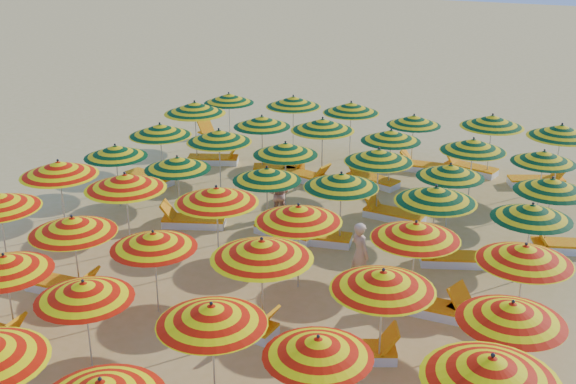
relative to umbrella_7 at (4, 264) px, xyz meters
The scene contains 63 objects.
ground 6.69m from the umbrella_7, 59.39° to the left, with size 120.00×120.00×0.00m, color tan.
umbrella_7 is the anchor object (origin of this frame).
umbrella_8 2.06m from the umbrella_7, ahead, with size 2.37×2.37×1.91m.
umbrella_9 4.66m from the umbrella_7, ahead, with size 2.44×2.44×2.02m.
umbrella_10 6.58m from the umbrella_7, ahead, with size 1.80×1.80×1.89m.
umbrella_11 9.21m from the umbrella_7, ahead, with size 2.61×2.61×2.17m.
umbrella_13 1.92m from the umbrella_7, 88.19° to the left, with size 1.94×1.94×2.02m.
umbrella_14 2.91m from the umbrella_7, 46.77° to the left, with size 2.00×2.00×1.93m.
umbrella_15 4.98m from the umbrella_7, 27.08° to the left, with size 2.59×2.59×2.17m.
umbrella_16 7.26m from the umbrella_7, 17.33° to the left, with size 2.56×2.56×2.07m.
umbrella_17 9.46m from the umbrella_7, 12.82° to the left, with size 2.02×2.02×1.98m.
umbrella_18 5.16m from the umbrella_7, 119.31° to the left, with size 2.48×2.48×2.14m.
umbrella_19 4.40m from the umbrella_7, 94.67° to the left, with size 2.17×2.17×2.15m.
umbrella_20 5.03m from the umbrella_7, 65.05° to the left, with size 2.48×2.48×2.12m.
umbrella_21 6.14m from the umbrella_7, 45.53° to the left, with size 2.23×2.23×2.09m.
umbrella_22 8.30m from the umbrella_7, 33.87° to the left, with size 2.27×2.27×2.04m.
umbrella_23 10.16m from the umbrella_7, 25.95° to the left, with size 2.36×2.36×2.03m.
umbrella_24 7.21m from the umbrella_7, 109.94° to the left, with size 2.33×2.33×1.93m.
umbrella_25 6.60m from the umbrella_7, 92.26° to the left, with size 2.20×2.20×1.93m.
umbrella_26 7.20m from the umbrella_7, 70.94° to the left, with size 2.37×2.37×1.92m.
umbrella_27 8.18m from the umbrella_7, 57.66° to the left, with size 2.45×2.45×2.03m.
umbrella_28 9.61m from the umbrella_7, 44.90° to the left, with size 2.46×2.46×2.09m.
umbrella_29 11.35m from the umbrella_7, 37.60° to the left, with size 2.41×2.41×1.95m.
umbrella_30 9.12m from the umbrella_7, 104.58° to the left, with size 1.99×1.99×2.06m.
umbrella_31 8.91m from the umbrella_7, 91.65° to the left, with size 2.34×2.34×2.09m.
umbrella_32 9.02m from the umbrella_7, 77.32° to the left, with size 2.30×2.30×2.00m.
umbrella_33 10.29m from the umbrella_7, 63.16° to the left, with size 2.42×2.42×2.05m.
umbrella_34 11.24m from the umbrella_7, 53.62° to the left, with size 1.82×1.82×1.91m.
umbrella_35 12.81m from the umbrella_7, 43.85° to the left, with size 2.30×2.30×1.97m.
umbrella_36 11.44m from the umbrella_7, 102.41° to the left, with size 2.19×2.19×2.21m.
umbrella_37 11.20m from the umbrella_7, 89.76° to the left, with size 1.96×1.96×1.98m.
umbrella_38 11.41m from the umbrella_7, 79.04° to the left, with size 2.68×2.68×2.14m.
umbrella_39 12.23m from the umbrella_7, 69.31° to the left, with size 2.22×2.22×1.96m.
umbrella_40 13.17m from the umbrella_7, 58.72° to the left, with size 2.34×2.34×2.04m.
umbrella_41 14.33m from the umbrella_7, 52.12° to the left, with size 2.11×2.11×1.91m.
umbrella_42 13.88m from the umbrella_7, 100.42° to the left, with size 2.06×2.06×1.96m.
umbrella_43 13.74m from the umbrella_7, 89.82° to the left, with size 2.48×2.48×2.09m.
umbrella_44 13.97m from the umbrella_7, 80.97° to the left, with size 2.05×2.05×2.07m.
umbrella_45 14.32m from the umbrella_7, 71.85° to the left, with size 1.91×1.91×1.91m.
umbrella_46 15.43m from the umbrella_7, 63.20° to the left, with size 2.62×2.62×2.15m.
umbrella_47 16.23m from the umbrella_7, 56.05° to the left, with size 2.62×2.62×2.16m.
lounger_6 2.57m from the umbrella_7, 102.52° to the left, with size 1.76×0.68×0.69m.
lounger_7 4.76m from the umbrella_7, 29.02° to the left, with size 1.78×0.75×0.69m.
lounger_8 6.97m from the umbrella_7, 18.82° to the left, with size 1.82×1.23×0.69m.
lounger_10 8.77m from the umbrella_7, 31.09° to the left, with size 1.74×0.60×0.69m.
lounger_11 9.76m from the umbrella_7, 27.47° to the left, with size 1.83×1.13×0.69m.
lounger_12 6.59m from the umbrella_7, 87.82° to the left, with size 1.83×1.14×0.69m.
lounger_13 7.54m from the umbrella_7, 66.45° to the left, with size 1.81×0.88×0.69m.
lounger_14 7.94m from the umbrella_7, 60.95° to the left, with size 1.81×0.88×0.69m.
lounger_15 10.24m from the umbrella_7, 43.78° to the left, with size 1.83×1.14×0.69m.
lounger_16 9.40m from the umbrella_7, 107.56° to the left, with size 1.82×0.93×0.69m.
lounger_17 10.60m from the umbrella_7, 60.59° to the left, with size 1.78×0.72×0.69m.
lounger_18 13.29m from the umbrella_7, 42.45° to the left, with size 1.83×1.09×0.69m.
lounger_19 11.59m from the umbrella_7, 99.33° to the left, with size 1.83×1.16×0.69m.
lounger_20 11.49m from the umbrella_7, 86.76° to the left, with size 1.82×1.21×0.69m.
lounger_21 11.24m from the umbrella_7, 81.39° to the left, with size 1.82×0.95×0.69m.
lounger_22 12.28m from the umbrella_7, 72.18° to the left, with size 1.83×1.06×0.69m.
lounger_23 14.11m from the umbrella_7, 102.80° to the left, with size 1.82×1.18×0.69m.
lounger_24 14.48m from the umbrella_7, 69.84° to the left, with size 1.77×0.70×0.69m.
lounger_25 15.44m from the umbrella_7, 65.56° to the left, with size 1.82×0.98×0.69m.
lounger_26 16.17m from the umbrella_7, 57.89° to the left, with size 1.82×1.24×0.69m.
beachgoer_a 7.60m from the umbrella_7, 43.05° to the left, with size 0.56×0.36×1.52m, color tan.
beachgoer_b 8.34m from the umbrella_7, 75.03° to the left, with size 0.67×0.52×1.38m, color tan.
Camera 1 is at (6.84, -14.71, 8.02)m, focal length 45.00 mm.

